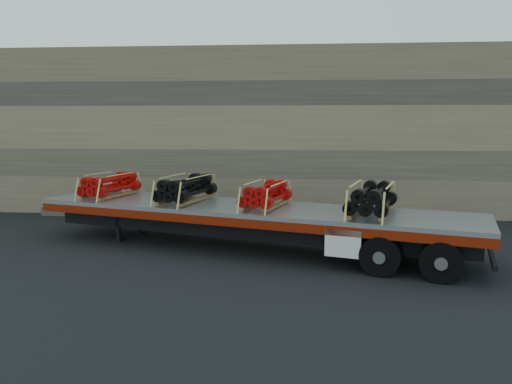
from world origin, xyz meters
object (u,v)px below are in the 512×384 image
Objects in this scene: trailer at (249,228)px; bundle_front at (110,186)px; bundle_midrear at (266,195)px; bundle_rear at (372,200)px; bundle_midfront at (186,189)px.

bundle_front is (-5.00, 1.46, 1.08)m from trailer.
trailer is 6.47× the size of bundle_front.
bundle_midrear is 0.88× the size of bundle_rear.
bundle_front reaches higher than trailer.
trailer is at bearing -0.00° from bundle_midfront.
bundle_midfront is 0.97× the size of bundle_rear.
bundle_front is at bearing 180.00° from bundle_midfront.
bundle_midrear is (5.53, -1.62, -0.02)m from bundle_front.
bundle_midfront is (-2.13, 0.62, 1.10)m from trailer.
bundle_rear reaches higher than trailer.
bundle_front is 0.94× the size of bundle_midfront.
trailer is 1.20m from bundle_midrear.
bundle_midfront is at bearing 180.00° from trailer.
bundle_rear is (3.05, -0.89, 0.05)m from bundle_midrear.
bundle_front is 5.76m from bundle_midrear.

